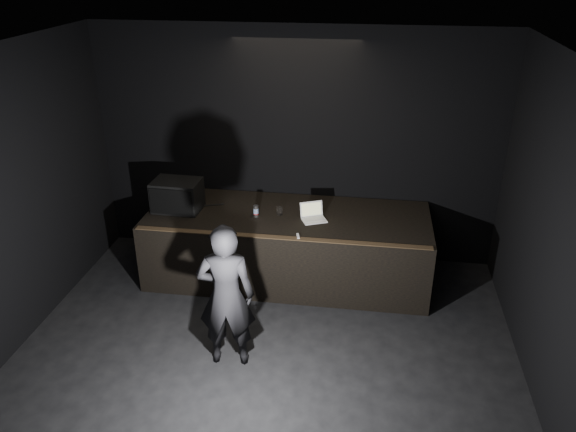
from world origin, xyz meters
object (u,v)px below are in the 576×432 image
Objects in this scene: stage_monitor at (177,195)px; beer_can at (256,211)px; laptop at (313,215)px; stage_riser at (288,246)px; person at (226,296)px.

stage_monitor reaches higher than beer_can.
stage_riser is at bearing 143.50° from laptop.
stage_monitor is at bearing 155.69° from laptop.
laptop is (0.37, -0.08, 0.56)m from stage_riser.
person is (-0.77, -1.89, -0.17)m from laptop.
laptop reaches higher than beer_can.
stage_riser is 5.87× the size of stage_monitor.
beer_can is at bearing -162.63° from stage_riser.
stage_monitor is at bearing -65.41° from person.
stage_monitor is at bearing 176.59° from beer_can.
stage_monitor reaches higher than laptop.
person reaches higher than laptop.
beer_can reaches higher than stage_riser.
stage_monitor is 0.38× the size of person.
laptop is at bearing 1.65° from stage_monitor.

